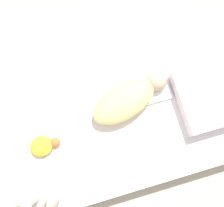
% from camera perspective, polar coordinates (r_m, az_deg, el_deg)
% --- Properties ---
extents(ground_plane, '(12.00, 12.00, 0.00)m').
position_cam_1_polar(ground_plane, '(1.70, -2.27, -1.63)').
color(ground_plane, '#B2A893').
extents(bed_mattress, '(1.47, 1.03, 0.14)m').
position_cam_1_polar(bed_mattress, '(1.63, -2.37, -1.18)').
color(bed_mattress, white).
rests_on(bed_mattress, ground_plane).
extents(burp_cloth, '(0.24, 0.18, 0.02)m').
position_cam_1_polar(burp_cloth, '(1.59, 8.09, 3.07)').
color(burp_cloth, white).
rests_on(burp_cloth, bed_mattress).
extents(swaddled_baby, '(0.50, 0.31, 0.13)m').
position_cam_1_polar(swaddled_baby, '(1.51, 3.59, 1.08)').
color(swaddled_baby, '#EFDB7F').
rests_on(swaddled_baby, bed_mattress).
extents(pillow, '(0.33, 0.38, 0.10)m').
position_cam_1_polar(pillow, '(1.62, 19.93, 1.32)').
color(pillow, white).
rests_on(pillow, bed_mattress).
extents(bunny_plush, '(0.21, 0.21, 0.41)m').
position_cam_1_polar(bunny_plush, '(1.45, -15.96, -18.90)').
color(bunny_plush, beige).
rests_on(bunny_plush, bed_mattress).
extents(turtle_plush, '(0.17, 0.12, 0.06)m').
position_cam_1_polar(turtle_plush, '(1.55, -14.68, -8.83)').
color(turtle_plush, yellow).
rests_on(turtle_plush, bed_mattress).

